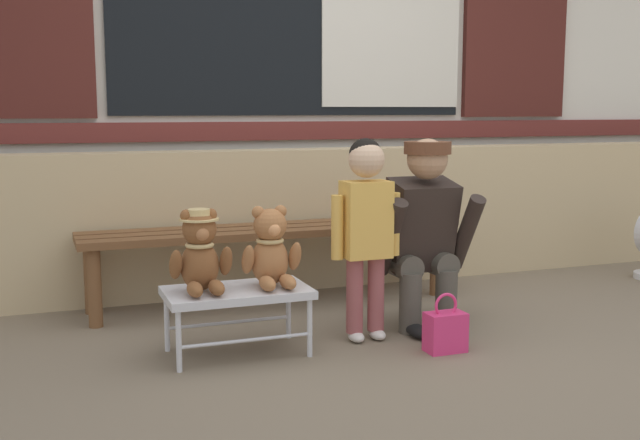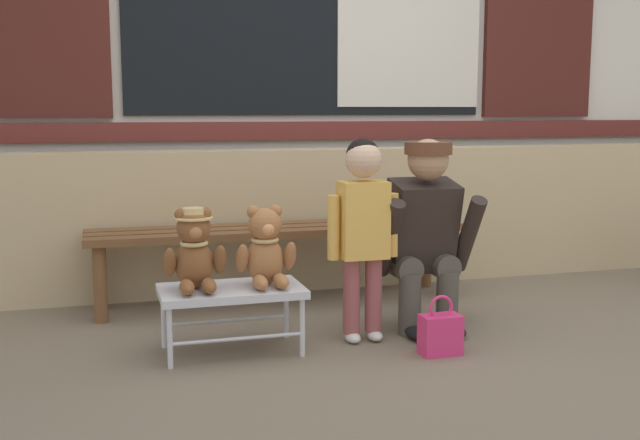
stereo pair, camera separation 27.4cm
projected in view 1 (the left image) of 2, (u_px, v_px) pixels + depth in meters
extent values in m
plane|color=#756651|center=(425.00, 350.00, 3.50)|extent=(60.00, 60.00, 0.00)
cube|color=tan|center=(317.00, 217.00, 4.76)|extent=(8.14, 0.25, 0.85)
cube|color=maroon|center=(296.00, 131.00, 5.06)|extent=(7.64, 0.04, 0.12)
cube|color=black|center=(295.00, 6.00, 4.95)|extent=(2.40, 0.03, 1.40)
cube|color=silver|center=(392.00, 11.00, 5.18)|extent=(1.02, 0.02, 1.29)
cube|color=#4C1E19|center=(516.00, 17.00, 5.53)|extent=(0.84, 0.05, 1.43)
cube|color=brown|center=(279.00, 234.00, 4.15)|extent=(2.10, 0.11, 0.04)
cube|color=brown|center=(271.00, 230.00, 4.29)|extent=(2.10, 0.11, 0.04)
cube|color=brown|center=(264.00, 227.00, 4.42)|extent=(2.10, 0.11, 0.04)
cylinder|color=brown|center=(95.00, 288.00, 3.85)|extent=(0.07, 0.07, 0.40)
cylinder|color=brown|center=(91.00, 277.00, 4.11)|extent=(0.07, 0.07, 0.40)
cylinder|color=brown|center=(436.00, 262.00, 4.52)|extent=(0.07, 0.07, 0.40)
cylinder|color=brown|center=(414.00, 253.00, 4.78)|extent=(0.07, 0.07, 0.40)
cube|color=silver|center=(237.00, 293.00, 3.41)|extent=(0.64, 0.36, 0.04)
cylinder|color=silver|center=(179.00, 341.00, 3.20)|extent=(0.02, 0.02, 0.26)
cylinder|color=silver|center=(167.00, 323.00, 3.47)|extent=(0.02, 0.02, 0.26)
cylinder|color=silver|center=(310.00, 328.00, 3.40)|extent=(0.02, 0.02, 0.26)
cylinder|color=silver|center=(289.00, 311.00, 3.68)|extent=(0.02, 0.02, 0.26)
cylinder|color=silver|center=(246.00, 340.00, 3.30)|extent=(0.58, 0.02, 0.02)
cylinder|color=silver|center=(229.00, 322.00, 3.58)|extent=(0.58, 0.02, 0.02)
ellipsoid|color=brown|center=(200.00, 266.00, 3.36)|extent=(0.17, 0.14, 0.22)
sphere|color=brown|center=(199.00, 229.00, 3.33)|extent=(0.15, 0.15, 0.15)
sphere|color=#AE6E42|center=(202.00, 234.00, 3.28)|extent=(0.06, 0.06, 0.06)
sphere|color=brown|center=(187.00, 216.00, 3.31)|extent=(0.06, 0.06, 0.06)
ellipsoid|color=brown|center=(176.00, 265.00, 3.29)|extent=(0.06, 0.11, 0.16)
ellipsoid|color=brown|center=(195.00, 289.00, 3.25)|extent=(0.06, 0.15, 0.06)
sphere|color=brown|center=(211.00, 215.00, 3.34)|extent=(0.06, 0.06, 0.06)
ellipsoid|color=brown|center=(226.00, 261.00, 3.37)|extent=(0.06, 0.11, 0.16)
ellipsoid|color=brown|center=(217.00, 288.00, 3.28)|extent=(0.06, 0.15, 0.06)
torus|color=#D6B775|center=(200.00, 245.00, 3.34)|extent=(0.13, 0.13, 0.02)
cylinder|color=#D6B775|center=(199.00, 219.00, 3.32)|extent=(0.17, 0.17, 0.01)
cylinder|color=#D6B775|center=(199.00, 214.00, 3.32)|extent=(0.10, 0.10, 0.04)
ellipsoid|color=#A86B3D|center=(270.00, 261.00, 3.47)|extent=(0.17, 0.14, 0.22)
sphere|color=#A86B3D|center=(270.00, 225.00, 3.44)|extent=(0.15, 0.15, 0.15)
sphere|color=#E1955B|center=(274.00, 229.00, 3.39)|extent=(0.06, 0.06, 0.06)
sphere|color=#A86B3D|center=(258.00, 212.00, 3.42)|extent=(0.06, 0.06, 0.06)
ellipsoid|color=#A86B3D|center=(248.00, 260.00, 3.40)|extent=(0.06, 0.11, 0.16)
ellipsoid|color=#A86B3D|center=(267.00, 283.00, 3.36)|extent=(0.06, 0.15, 0.06)
sphere|color=#A86B3D|center=(281.00, 211.00, 3.46)|extent=(0.06, 0.06, 0.06)
ellipsoid|color=#A86B3D|center=(295.00, 256.00, 3.48)|extent=(0.06, 0.11, 0.16)
ellipsoid|color=#A86B3D|center=(288.00, 282.00, 3.39)|extent=(0.06, 0.15, 0.06)
torus|color=#D6B775|center=(270.00, 241.00, 3.45)|extent=(0.13, 0.13, 0.02)
cylinder|color=#994C4C|center=(355.00, 295.00, 3.62)|extent=(0.08, 0.08, 0.36)
ellipsoid|color=silver|center=(356.00, 336.00, 3.63)|extent=(0.07, 0.12, 0.05)
cylinder|color=#994C4C|center=(376.00, 293.00, 3.66)|extent=(0.08, 0.08, 0.36)
ellipsoid|color=silver|center=(377.00, 334.00, 3.67)|extent=(0.07, 0.12, 0.05)
cube|color=#EAB24C|center=(366.00, 219.00, 3.59)|extent=(0.22, 0.15, 0.36)
cylinder|color=#EAB24C|center=(337.00, 227.00, 3.54)|extent=(0.06, 0.06, 0.30)
cylinder|color=#EAB24C|center=(394.00, 224.00, 3.64)|extent=(0.06, 0.06, 0.30)
sphere|color=#DBB28E|center=(366.00, 159.00, 3.55)|extent=(0.17, 0.17, 0.17)
sphere|color=black|center=(365.00, 155.00, 3.56)|extent=(0.16, 0.16, 0.16)
cylinder|color=#4C473D|center=(410.00, 303.00, 3.76)|extent=(0.11, 0.11, 0.30)
cylinder|color=#4C473D|center=(398.00, 264.00, 3.87)|extent=(0.13, 0.32, 0.13)
ellipsoid|color=black|center=(417.00, 331.00, 3.70)|extent=(0.09, 0.20, 0.06)
cylinder|color=#4C473D|center=(446.00, 299.00, 3.83)|extent=(0.11, 0.11, 0.30)
cylinder|color=#4C473D|center=(433.00, 261.00, 3.93)|extent=(0.13, 0.32, 0.13)
ellipsoid|color=black|center=(454.00, 327.00, 3.77)|extent=(0.09, 0.20, 0.06)
cube|color=#2D231E|center=(419.00, 224.00, 3.84)|extent=(0.32, 0.30, 0.47)
cylinder|color=#2D231E|center=(390.00, 238.00, 3.68)|extent=(0.08, 0.28, 0.40)
cylinder|color=#2D231E|center=(466.00, 233.00, 3.83)|extent=(0.08, 0.28, 0.40)
sphere|color=tan|center=(427.00, 159.00, 3.73)|extent=(0.20, 0.20, 0.20)
cylinder|color=brown|center=(428.00, 148.00, 3.72)|extent=(0.23, 0.23, 0.06)
cube|color=brown|center=(443.00, 246.00, 4.01)|extent=(0.10, 0.22, 0.16)
cube|color=#E53370|center=(445.00, 332.00, 3.48)|extent=(0.18, 0.11, 0.18)
torus|color=#E53370|center=(446.00, 305.00, 3.46)|extent=(0.11, 0.01, 0.11)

